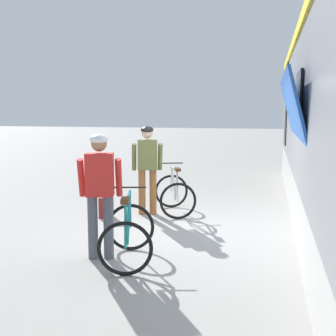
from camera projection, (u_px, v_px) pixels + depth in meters
name	position (u px, v px, depth m)	size (l,w,h in m)	color
ground_plane	(197.00, 232.00, 7.60)	(80.00, 80.00, 0.00)	gray
cyclist_near_in_olive	(147.00, 162.00, 8.78)	(0.66, 0.44, 1.76)	#935B2D
cyclist_far_in_red	(100.00, 185.00, 6.14)	(0.66, 0.41, 1.76)	#4C515B
bicycle_near_silver	(175.00, 194.00, 8.92)	(1.03, 1.25, 0.99)	black
bicycle_far_teal	(128.00, 234.00, 6.06)	(0.95, 1.21, 0.99)	black
backpack_on_platform	(106.00, 207.00, 8.59)	(0.28, 0.18, 0.40)	maroon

